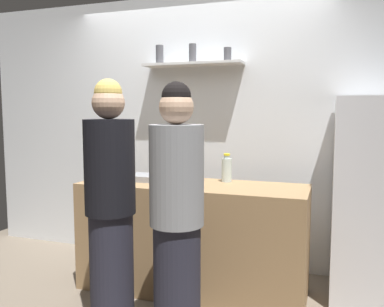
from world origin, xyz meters
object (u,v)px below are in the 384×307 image
(utensil_holder, at_px, (100,175))
(wine_bottle_dark_glass, at_px, (119,164))
(refrigerator, at_px, (371,200))
(person_blonde, at_px, (111,207))
(person_grey_hoodie, at_px, (177,218))
(wine_bottle_amber_glass, at_px, (105,171))
(water_bottle_plastic, at_px, (227,169))
(baking_pan, at_px, (149,178))

(utensil_holder, distance_m, wine_bottle_dark_glass, 0.27)
(refrigerator, xyz_separation_m, utensil_holder, (-2.16, -0.44, 0.15))
(refrigerator, bearing_deg, person_blonde, -148.75)
(person_grey_hoodie, bearing_deg, utensil_holder, 136.19)
(wine_bottle_amber_glass, distance_m, person_grey_hoodie, 1.02)
(water_bottle_plastic, distance_m, person_blonde, 1.09)
(wine_bottle_amber_glass, bearing_deg, person_grey_hoodie, -33.21)
(water_bottle_plastic, bearing_deg, wine_bottle_amber_glass, -155.24)
(water_bottle_plastic, xyz_separation_m, person_grey_hoodie, (-0.07, -0.97, -0.18))
(wine_bottle_dark_glass, bearing_deg, utensil_holder, -99.13)
(person_blonde, bearing_deg, water_bottle_plastic, -117.81)
(person_blonde, bearing_deg, person_grey_hoodie, 177.83)
(wine_bottle_dark_glass, height_order, person_grey_hoodie, person_grey_hoodie)
(wine_bottle_amber_glass, xyz_separation_m, water_bottle_plastic, (0.91, 0.42, 0.00))
(wine_bottle_dark_glass, xyz_separation_m, person_blonde, (0.41, -0.86, -0.17))
(wine_bottle_amber_glass, height_order, water_bottle_plastic, wine_bottle_amber_glass)
(baking_pan, distance_m, wine_bottle_dark_glass, 0.37)
(baking_pan, distance_m, person_blonde, 0.76)
(refrigerator, relative_size, utensil_holder, 7.51)
(baking_pan, height_order, person_blonde, person_blonde)
(wine_bottle_dark_glass, distance_m, water_bottle_plastic, 0.99)
(wine_bottle_dark_glass, height_order, water_bottle_plastic, wine_bottle_dark_glass)
(baking_pan, bearing_deg, water_bottle_plastic, 14.46)
(refrigerator, height_order, baking_pan, refrigerator)
(refrigerator, relative_size, baking_pan, 4.71)
(baking_pan, distance_m, wine_bottle_amber_glass, 0.38)
(utensil_holder, bearing_deg, baking_pan, 22.18)
(wine_bottle_amber_glass, distance_m, person_blonde, 0.62)
(utensil_holder, distance_m, water_bottle_plastic, 1.08)
(refrigerator, relative_size, water_bottle_plastic, 6.69)
(wine_bottle_dark_glass, distance_m, person_grey_hoodie, 1.31)
(refrigerator, xyz_separation_m, person_blonde, (-1.71, -1.04, 0.05))
(wine_bottle_dark_glass, height_order, wine_bottle_amber_glass, wine_bottle_dark_glass)
(utensil_holder, relative_size, water_bottle_plastic, 0.89)
(baking_pan, xyz_separation_m, wine_bottle_amber_glass, (-0.27, -0.26, 0.08))
(refrigerator, xyz_separation_m, baking_pan, (-1.78, -0.29, 0.12))
(refrigerator, distance_m, utensil_holder, 2.21)
(refrigerator, xyz_separation_m, person_grey_hoodie, (-1.21, -1.10, 0.03))
(refrigerator, relative_size, wine_bottle_dark_glass, 5.15)
(utensil_holder, height_order, water_bottle_plastic, water_bottle_plastic)
(water_bottle_plastic, bearing_deg, refrigerator, 6.11)
(person_blonde, bearing_deg, wine_bottle_dark_glass, -60.07)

